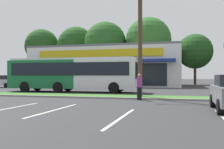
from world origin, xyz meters
The scene contains 17 objects.
grass_median centered at (0.00, 14.00, 0.06)m, with size 56.00×2.20×0.12m, color #386B28.
curb_lip centered at (0.00, 12.78, 0.06)m, with size 56.00×0.24×0.12m, color gray.
parking_stripe_1 centered at (0.40, 6.59, 0.00)m, with size 0.12×4.80×0.01m, color silver.
parking_stripe_2 centered at (2.79, 6.53, 0.00)m, with size 0.12×4.80×0.01m, color silver.
parking_stripe_3 centered at (6.20, 5.27, 0.00)m, with size 0.12×4.80×0.01m, color silver.
parking_stripe_4 centered at (9.87, 6.07, 0.00)m, with size 0.12×4.80×0.01m, color silver.
storefront_building centered at (-2.93, 36.87, 3.01)m, with size 22.45×15.08×6.01m.
tree_far_left centered at (-21.13, 46.34, 8.04)m, with size 7.29×7.29×11.70m.
tree_left centered at (-12.99, 46.20, 7.87)m, with size 7.82×7.82×11.79m.
tree_mid_left centered at (-5.47, 42.19, 7.71)m, with size 7.80×7.80×11.62m.
tree_mid centered at (2.52, 42.54, 8.01)m, with size 8.14×8.14×12.09m.
tree_mid_right centered at (10.52, 42.60, 5.74)m, with size 6.01×6.01×8.76m.
utility_pole centered at (5.41, 13.95, 6.09)m, with size 3.04×2.40×11.47m.
city_bus centered at (-1.87, 19.09, 1.77)m, with size 12.71×2.96×3.25m.
car_0 centered at (-4.73, 25.34, 0.77)m, with size 4.39×2.01×1.47m.
car_1 centered at (-14.61, 25.16, 0.82)m, with size 4.34×1.93×1.62m.
pedestrian_by_pole centered at (5.73, 12.40, 0.85)m, with size 0.34×0.34×1.69m.
Camera 1 is at (8.39, -4.11, 1.57)m, focal length 41.62 mm.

